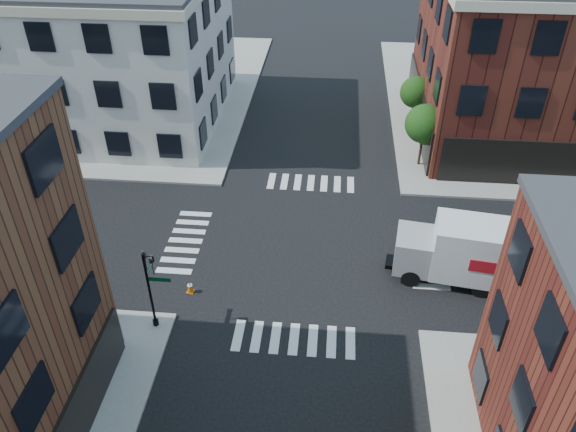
% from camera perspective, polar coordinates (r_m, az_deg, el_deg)
% --- Properties ---
extents(ground, '(120.00, 120.00, 0.00)m').
position_cam_1_polar(ground, '(32.62, 1.62, -3.22)').
color(ground, black).
rests_on(ground, ground).
extents(sidewalk_ne, '(30.00, 30.00, 0.15)m').
position_cam_1_polar(sidewalk_ne, '(54.29, 26.36, 9.94)').
color(sidewalk_ne, gray).
rests_on(sidewalk_ne, ground).
extents(sidewalk_nw, '(30.00, 30.00, 0.15)m').
position_cam_1_polar(sidewalk_nw, '(55.34, -19.52, 12.11)').
color(sidewalk_nw, gray).
rests_on(sidewalk_nw, ground).
extents(building_nw, '(22.00, 16.00, 11.00)m').
position_cam_1_polar(building_nw, '(48.44, -20.76, 15.54)').
color(building_nw, beige).
rests_on(building_nw, ground).
extents(tree_near, '(2.69, 2.69, 4.49)m').
position_cam_1_polar(tree_near, '(39.80, 13.77, 8.89)').
color(tree_near, black).
rests_on(tree_near, ground).
extents(tree_far, '(2.43, 2.43, 4.07)m').
position_cam_1_polar(tree_far, '(45.32, 12.91, 12.00)').
color(tree_far, black).
rests_on(tree_far, ground).
extents(signal_pole, '(1.29, 1.24, 4.60)m').
position_cam_1_polar(signal_pole, '(26.94, -13.79, -6.51)').
color(signal_pole, black).
rests_on(signal_pole, ground).
extents(box_truck, '(8.29, 3.50, 3.66)m').
position_cam_1_polar(box_truck, '(30.80, 18.54, -3.63)').
color(box_truck, silver).
rests_on(box_truck, ground).
extents(traffic_cone, '(0.44, 0.44, 0.69)m').
position_cam_1_polar(traffic_cone, '(30.04, -9.93, -7.13)').
color(traffic_cone, '#CD5909').
rests_on(traffic_cone, ground).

